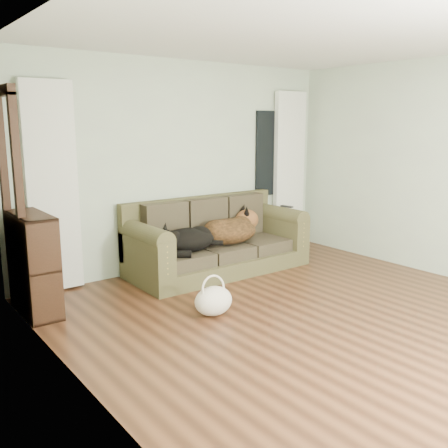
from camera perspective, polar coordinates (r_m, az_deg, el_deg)
floor at (r=4.84m, az=11.87°, el=-11.02°), size 5.00×5.00×0.00m
ceiling at (r=4.54m, az=13.31°, el=20.92°), size 5.00×5.00×0.00m
wall_back at (r=6.41m, az=-4.72°, el=6.69°), size 4.50×0.04×2.60m
wall_left at (r=3.17m, az=-15.02°, el=1.44°), size 0.04×5.00×2.60m
curtain_left at (r=5.64m, az=-19.05°, el=3.91°), size 0.55×0.08×2.25m
curtain_right at (r=7.48m, az=7.44°, el=6.16°), size 0.55×0.08×2.25m
window_pane at (r=7.26m, az=5.22°, el=8.03°), size 0.50×0.03×1.20m
door_casing at (r=5.16m, az=-22.96°, el=1.86°), size 0.07×0.60×2.10m
sofa at (r=6.21m, az=-0.61°, el=-1.37°), size 2.26×0.98×0.93m
dog_black_lab at (r=5.84m, az=-4.52°, el=-1.94°), size 0.75×0.59×0.28m
dog_shepherd at (r=6.28m, az=0.77°, el=-0.86°), size 0.82×0.61×0.35m
tv_remote at (r=6.75m, az=7.19°, el=2.00°), size 0.07×0.16×0.02m
tote_bag at (r=4.87m, az=-1.22°, el=-8.59°), size 0.47×0.42×0.28m
bookshelf at (r=5.18m, az=-20.96°, el=-4.20°), size 0.40×0.82×0.99m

